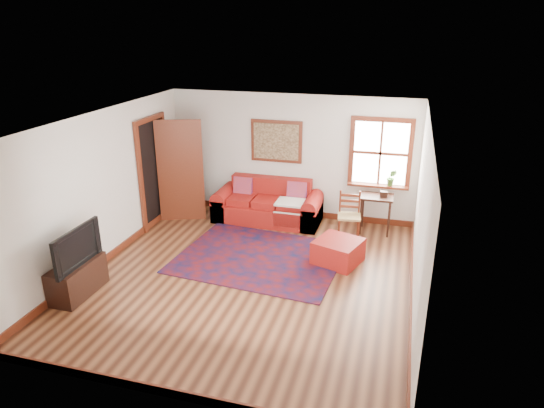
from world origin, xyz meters
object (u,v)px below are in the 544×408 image
(ladder_back_chair, at_px, (349,214))
(media_cabinet, at_px, (77,279))
(side_table, at_px, (376,202))
(red_ottoman, at_px, (338,251))
(red_leather_sofa, at_px, (268,207))

(ladder_back_chair, relative_size, media_cabinet, 0.96)
(side_table, relative_size, ladder_back_chair, 0.83)
(red_ottoman, xyz_separation_m, media_cabinet, (-3.56, -2.05, 0.05))
(ladder_back_chair, height_order, media_cabinet, ladder_back_chair)
(red_leather_sofa, relative_size, ladder_back_chair, 2.41)
(ladder_back_chair, bearing_deg, red_ottoman, -92.11)
(media_cabinet, bearing_deg, side_table, 40.74)
(red_leather_sofa, xyz_separation_m, red_ottoman, (1.64, -1.46, -0.08))
(side_table, xyz_separation_m, media_cabinet, (-4.05, -3.49, -0.36))
(red_ottoman, distance_m, media_cabinet, 4.10)
(media_cabinet, bearing_deg, red_leather_sofa, 61.31)
(red_ottoman, distance_m, ladder_back_chair, 1.09)
(side_table, bearing_deg, red_leather_sofa, 179.51)
(red_ottoman, bearing_deg, media_cabinet, -131.78)
(side_table, bearing_deg, media_cabinet, -139.26)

